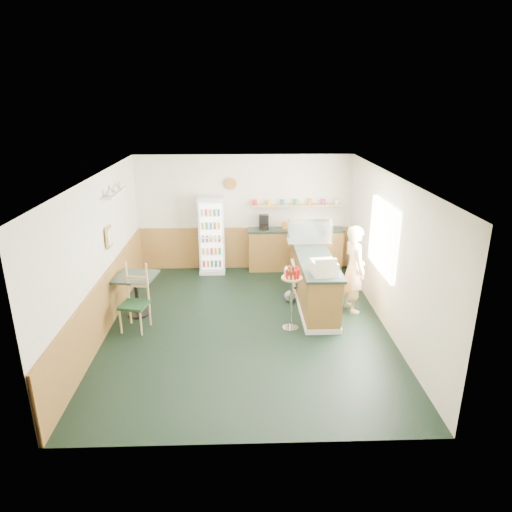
{
  "coord_description": "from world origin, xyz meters",
  "views": [
    {
      "loc": [
        -0.07,
        -7.41,
        3.94
      ],
      "look_at": [
        0.2,
        0.6,
        1.12
      ],
      "focal_mm": 32.0,
      "sensor_mm": 36.0,
      "label": 1
    }
  ],
  "objects_px": {
    "cash_register": "(324,268)",
    "condiment_stand": "(292,288)",
    "display_case": "(309,231)",
    "drinks_fridge": "(212,235)",
    "cafe_table": "(136,288)",
    "cafe_chair": "(135,295)",
    "shopkeeper": "(354,269)"
  },
  "relations": [
    {
      "from": "cash_register",
      "to": "cafe_table",
      "type": "xyz_separation_m",
      "value": [
        -3.4,
        0.56,
        -0.57
      ]
    },
    {
      "from": "display_case",
      "to": "drinks_fridge",
      "type": "bearing_deg",
      "value": 153.51
    },
    {
      "from": "drinks_fridge",
      "to": "shopkeeper",
      "type": "height_order",
      "value": "drinks_fridge"
    },
    {
      "from": "display_case",
      "to": "shopkeeper",
      "type": "bearing_deg",
      "value": -58.16
    },
    {
      "from": "display_case",
      "to": "condiment_stand",
      "type": "xyz_separation_m",
      "value": [
        -0.56,
        -1.83,
        -0.48
      ]
    },
    {
      "from": "cash_register",
      "to": "display_case",
      "type": "bearing_deg",
      "value": 82.26
    },
    {
      "from": "display_case",
      "to": "cash_register",
      "type": "bearing_deg",
      "value": -90.0
    },
    {
      "from": "cafe_table",
      "to": "cafe_chair",
      "type": "height_order",
      "value": "cafe_chair"
    },
    {
      "from": "cash_register",
      "to": "condiment_stand",
      "type": "height_order",
      "value": "cash_register"
    },
    {
      "from": "cash_register",
      "to": "shopkeeper",
      "type": "relative_size",
      "value": 0.25
    },
    {
      "from": "cafe_table",
      "to": "cafe_chair",
      "type": "distance_m",
      "value": 0.49
    },
    {
      "from": "drinks_fridge",
      "to": "cafe_table",
      "type": "height_order",
      "value": "drinks_fridge"
    },
    {
      "from": "cash_register",
      "to": "condiment_stand",
      "type": "relative_size",
      "value": 0.38
    },
    {
      "from": "drinks_fridge",
      "to": "cash_register",
      "type": "relative_size",
      "value": 4.13
    },
    {
      "from": "shopkeeper",
      "to": "display_case",
      "type": "bearing_deg",
      "value": 19.62
    },
    {
      "from": "cash_register",
      "to": "cafe_chair",
      "type": "relative_size",
      "value": 0.36
    },
    {
      "from": "shopkeeper",
      "to": "cafe_table",
      "type": "relative_size",
      "value": 2.05
    },
    {
      "from": "cash_register",
      "to": "cafe_table",
      "type": "relative_size",
      "value": 0.52
    },
    {
      "from": "drinks_fridge",
      "to": "display_case",
      "type": "bearing_deg",
      "value": -26.49
    },
    {
      "from": "cash_register",
      "to": "cafe_table",
      "type": "bearing_deg",
      "value": 162.88
    },
    {
      "from": "drinks_fridge",
      "to": "display_case",
      "type": "xyz_separation_m",
      "value": [
        2.11,
        -1.05,
        0.38
      ]
    },
    {
      "from": "drinks_fridge",
      "to": "cafe_chair",
      "type": "distance_m",
      "value": 3.0
    },
    {
      "from": "cafe_chair",
      "to": "cafe_table",
      "type": "bearing_deg",
      "value": 112.29
    },
    {
      "from": "cash_register",
      "to": "shopkeeper",
      "type": "xyz_separation_m",
      "value": [
        0.7,
        0.63,
        -0.28
      ]
    },
    {
      "from": "drinks_fridge",
      "to": "cafe_chair",
      "type": "height_order",
      "value": "drinks_fridge"
    },
    {
      "from": "drinks_fridge",
      "to": "display_case",
      "type": "relative_size",
      "value": 1.95
    },
    {
      "from": "cafe_table",
      "to": "shopkeeper",
      "type": "bearing_deg",
      "value": 1.02
    },
    {
      "from": "drinks_fridge",
      "to": "shopkeeper",
      "type": "xyz_separation_m",
      "value": [
        2.81,
        -2.18,
        -0.04
      ]
    },
    {
      "from": "display_case",
      "to": "shopkeeper",
      "type": "height_order",
      "value": "shopkeeper"
    },
    {
      "from": "shopkeeper",
      "to": "cafe_chair",
      "type": "distance_m",
      "value": 4.06
    },
    {
      "from": "shopkeeper",
      "to": "condiment_stand",
      "type": "bearing_deg",
      "value": 106.89
    },
    {
      "from": "condiment_stand",
      "to": "cash_register",
      "type": "bearing_deg",
      "value": 6.81
    }
  ]
}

